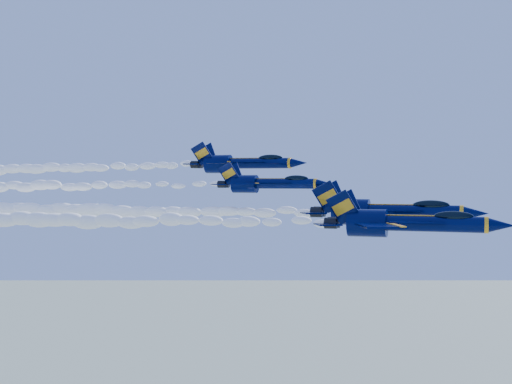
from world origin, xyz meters
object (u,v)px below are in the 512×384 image
(jet_lead, at_px, (404,223))
(jet_second, at_px, (385,211))
(jet_third, at_px, (267,183))
(jet_fourth, at_px, (241,163))

(jet_lead, distance_m, jet_second, 10.70)
(jet_third, bearing_deg, jet_second, -11.62)
(jet_second, distance_m, jet_fourth, 27.32)
(jet_second, height_order, jet_fourth, jet_fourth)
(jet_second, bearing_deg, jet_lead, -72.04)
(jet_lead, xyz_separation_m, jet_third, (-18.83, 13.35, 3.88))
(jet_second, relative_size, jet_fourth, 1.12)
(jet_third, height_order, jet_fourth, jet_fourth)
(jet_lead, height_order, jet_second, jet_second)
(jet_fourth, bearing_deg, jet_lead, -41.81)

